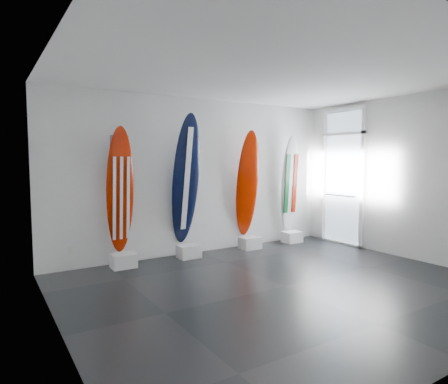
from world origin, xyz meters
TOP-DOWN VIEW (x-y plane):
  - floor at (0.00, 0.00)m, footprint 6.00×6.00m
  - ceiling at (0.00, 0.00)m, footprint 6.00×6.00m
  - wall_back at (0.00, 2.50)m, footprint 6.00×0.00m
  - wall_left at (-3.00, 0.00)m, footprint 0.00×5.00m
  - wall_right at (3.00, 0.00)m, footprint 0.00×5.00m
  - display_block_usa at (-1.66, 2.18)m, footprint 0.40×0.30m
  - surfboard_usa at (-1.66, 2.28)m, footprint 0.50×0.27m
  - display_block_navy at (-0.43, 2.18)m, footprint 0.40×0.30m
  - surfboard_navy at (-0.43, 2.28)m, footprint 0.58×0.52m
  - display_block_swiss at (0.98, 2.18)m, footprint 0.40×0.30m
  - surfboard_swiss at (0.98, 2.28)m, footprint 0.54×0.46m
  - display_block_italy at (2.12, 2.18)m, footprint 0.40×0.30m
  - surfboard_italy at (2.12, 2.28)m, footprint 0.48×0.23m
  - wall_outlet at (-2.45, 2.48)m, footprint 0.09×0.02m
  - glass_door at (2.97, 1.55)m, footprint 0.12×1.16m
  - balcony at (4.30, 1.55)m, footprint 2.80×2.20m

SIDE VIEW (x-z plane):
  - floor at x=0.00m, z-range 0.00..0.00m
  - display_block_usa at x=-1.66m, z-range 0.00..0.24m
  - display_block_navy at x=-0.43m, z-range 0.00..0.24m
  - display_block_swiss at x=0.98m, z-range 0.00..0.24m
  - display_block_italy at x=2.12m, z-range 0.00..0.24m
  - wall_outlet at x=-2.45m, z-range 0.28..0.41m
  - balcony at x=4.30m, z-range -0.10..1.10m
  - surfboard_italy at x=2.12m, z-range 0.24..2.35m
  - surfboard_usa at x=-1.66m, z-range 0.24..2.38m
  - surfboard_swiss at x=0.98m, z-range 0.23..2.42m
  - glass_door at x=2.97m, z-range 0.00..2.85m
  - surfboard_navy at x=-0.43m, z-range 0.23..2.67m
  - wall_back at x=0.00m, z-range -1.50..4.50m
  - wall_left at x=-3.00m, z-range -1.00..4.00m
  - wall_right at x=3.00m, z-range -1.00..4.00m
  - ceiling at x=0.00m, z-range 3.00..3.00m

